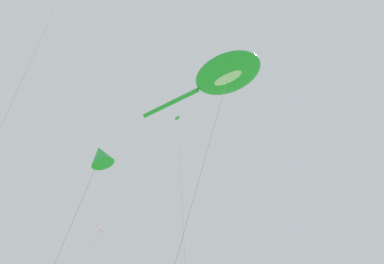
% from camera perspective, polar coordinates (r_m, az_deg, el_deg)
% --- Properties ---
extents(big_show_kite, '(4.20, 10.07, 17.81)m').
position_cam_1_polar(big_show_kite, '(20.21, 6.69, 11.26)').
color(big_show_kite, green).
rests_on(big_show_kite, ground).
extents(small_kite_box_yellow, '(0.71, 1.94, 20.72)m').
position_cam_1_polar(small_kite_box_yellow, '(27.30, -2.88, 1.28)').
color(small_kite_box_yellow, green).
rests_on(small_kite_box_yellow, ground).
extents(small_kite_bird_shape, '(1.32, 3.04, 8.30)m').
position_cam_1_polar(small_kite_bird_shape, '(11.05, -17.98, -4.62)').
color(small_kite_bird_shape, green).
rests_on(small_kite_bird_shape, ground).
extents(small_kite_diamond_red, '(3.45, 1.60, 11.04)m').
position_cam_1_polar(small_kite_diamond_red, '(26.44, -18.69, -19.45)').
color(small_kite_diamond_red, pink).
rests_on(small_kite_diamond_red, ground).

